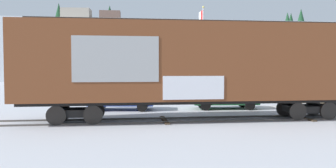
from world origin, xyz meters
TOP-DOWN VIEW (x-y plane):
  - ground_plane at (0.00, 0.00)m, footprint 260.00×260.00m
  - track at (0.95, 0.01)m, footprint 60.01×2.74m
  - freight_car at (0.17, -0.00)m, footprint 17.73×3.10m
  - flagpole at (2.66, 9.76)m, footprint 0.18×1.67m
  - hillside at (-0.01, 66.70)m, footprint 120.25×28.26m
  - parked_car_blue at (-3.78, 4.78)m, footprint 4.31×2.35m
  - parked_car_green at (2.95, 4.63)m, footprint 4.32×2.12m
  - parked_car_tan at (9.07, 5.15)m, footprint 4.19×2.26m

SIDE VIEW (x-z plane):
  - ground_plane at x=0.00m, z-range 0.00..0.00m
  - track at x=0.95m, z-range 0.00..0.08m
  - parked_car_blue at x=-3.78m, z-range 0.01..1.62m
  - parked_car_green at x=2.95m, z-range 0.00..1.68m
  - parked_car_tan at x=9.07m, z-range 0.01..1.72m
  - freight_car at x=0.17m, z-range 0.36..5.48m
  - flagpole at x=2.66m, z-range 1.24..8.87m
  - hillside at x=-0.01m, z-range -2.07..15.19m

